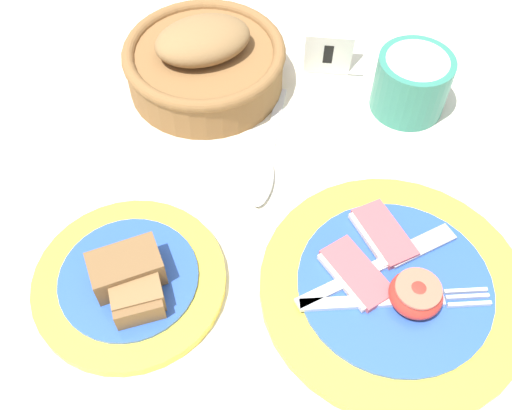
% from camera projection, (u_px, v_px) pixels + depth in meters
% --- Properties ---
extents(ground_plane, '(3.00, 3.00, 0.00)m').
position_uv_depth(ground_plane, '(278.00, 309.00, 0.59)').
color(ground_plane, beige).
extents(breakfast_plate, '(0.27, 0.27, 0.04)m').
position_uv_depth(breakfast_plate, '(394.00, 286.00, 0.60)').
color(breakfast_plate, yellow).
rests_on(breakfast_plate, ground_plane).
extents(bread_plate, '(0.19, 0.19, 0.05)m').
position_uv_depth(bread_plate, '(130.00, 281.00, 0.60)').
color(bread_plate, yellow).
rests_on(bread_plate, ground_plane).
extents(sugar_cup, '(0.09, 0.09, 0.07)m').
position_uv_depth(sugar_cup, '(412.00, 82.00, 0.73)').
color(sugar_cup, '#337F6B').
rests_on(sugar_cup, ground_plane).
extents(bread_basket, '(0.20, 0.20, 0.09)m').
position_uv_depth(bread_basket, '(205.00, 61.00, 0.75)').
color(bread_basket, brown).
rests_on(bread_basket, ground_plane).
extents(number_card, '(0.07, 0.05, 0.07)m').
position_uv_depth(number_card, '(328.00, 49.00, 0.76)').
color(number_card, white).
rests_on(number_card, ground_plane).
extents(teaspoon_by_saucer, '(0.06, 0.19, 0.01)m').
position_uv_depth(teaspoon_by_saucer, '(266.00, 164.00, 0.70)').
color(teaspoon_by_saucer, silver).
rests_on(teaspoon_by_saucer, ground_plane).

